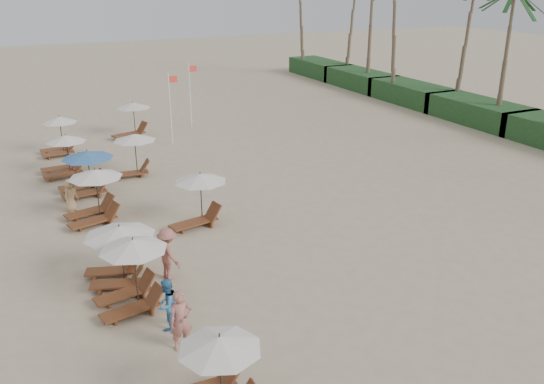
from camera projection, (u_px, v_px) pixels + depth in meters
name	position (u px, v px, depth m)	size (l,w,h in m)	color
ground	(311.00, 279.00, 19.95)	(160.00, 160.00, 0.00)	tan
shrub_hedge	(479.00, 112.00, 40.81)	(3.20, 53.00, 1.60)	#193D1C
lounger_station_0	(211.00, 381.00, 13.46)	(2.50, 2.03, 2.14)	brown
lounger_station_1	(129.00, 275.00, 17.83)	(2.48, 2.14, 2.35)	brown
lounger_station_2	(116.00, 251.00, 19.32)	(2.57, 2.44, 2.08)	brown
lounger_station_3	(92.00, 197.00, 24.21)	(2.67, 2.33, 2.32)	brown
lounger_station_4	(84.00, 173.00, 27.30)	(2.77, 2.46, 2.14)	brown
lounger_station_5	(63.00, 157.00, 29.93)	(2.52, 2.06, 2.16)	brown
lounger_station_6	(58.00, 136.00, 33.36)	(2.36, 2.02, 2.28)	brown
inland_station_0	(197.00, 196.00, 23.75)	(2.80, 2.24, 2.22)	brown
inland_station_1	(132.00, 151.00, 29.70)	(2.67, 2.24, 2.22)	brown
inland_station_2	(131.00, 118.00, 36.97)	(2.88, 2.24, 2.22)	brown
beachgoer_near	(181.00, 321.00, 15.92)	(0.67, 0.44, 1.83)	#A6655A
beachgoer_mid_a	(167.00, 304.00, 16.89)	(0.79, 0.62, 1.64)	teal
beachgoer_mid_b	(168.00, 254.00, 19.68)	(1.22, 0.70, 1.88)	#9C5B4F
beachgoer_far_b	(70.00, 195.00, 25.42)	(0.74, 0.48, 1.52)	tan
flag_pole_near	(171.00, 105.00, 34.99)	(0.59, 0.08, 4.45)	silver
flag_pole_far	(190.00, 92.00, 39.01)	(0.60, 0.08, 4.42)	silver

